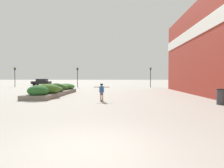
{
  "coord_description": "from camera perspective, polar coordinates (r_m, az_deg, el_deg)",
  "views": [
    {
      "loc": [
        0.8,
        -4.73,
        1.74
      ],
      "look_at": [
        -0.29,
        19.91,
        0.93
      ],
      "focal_mm": 32.0,
      "sensor_mm": 36.0,
      "label": 1
    }
  ],
  "objects": [
    {
      "name": "ground_plane",
      "position": [
        5.1,
        -6.96,
        -18.04
      ],
      "size": [
        300.0,
        300.0,
        0.0
      ],
      "primitive_type": "plane",
      "color": "#ADA89E"
    },
    {
      "name": "building_wall_right",
      "position": [
        17.98,
        28.09,
        10.8
      ],
      "size": [
        0.67,
        30.12,
        9.15
      ],
      "color": "maroon",
      "rests_on": "ground_plane"
    },
    {
      "name": "planter_box",
      "position": [
        20.46,
        -16.13,
        -1.61
      ],
      "size": [
        2.38,
        10.07,
        1.19
      ],
      "color": "slate",
      "rests_on": "ground_plane"
    },
    {
      "name": "skateboard",
      "position": [
        14.63,
        -2.98,
        -4.69
      ],
      "size": [
        0.2,
        0.65,
        0.09
      ],
      "rotation": [
        0.0,
        0.0,
        -0.03
      ],
      "color": "black",
      "rests_on": "ground_plane"
    },
    {
      "name": "skateboarder",
      "position": [
        14.56,
        -2.98,
        -1.68
      ],
      "size": [
        1.15,
        0.21,
        1.23
      ],
      "rotation": [
        0.0,
        0.0,
        -0.03
      ],
      "color": "tan",
      "rests_on": "skateboard"
    },
    {
      "name": "trash_bin",
      "position": [
        14.56,
        28.79,
        -3.22
      ],
      "size": [
        0.6,
        0.6,
        1.0
      ],
      "color": "#38383D",
      "rests_on": "ground_plane"
    },
    {
      "name": "car_leftmost",
      "position": [
        46.22,
        -19.5,
        0.55
      ],
      "size": [
        3.94,
        1.92,
        1.45
      ],
      "rotation": [
        0.0,
        0.0,
        1.57
      ],
      "color": "black",
      "rests_on": "ground_plane"
    },
    {
      "name": "car_center_left",
      "position": [
        43.42,
        23.81,
        0.5
      ],
      "size": [
        4.73,
        2.0,
        1.6
      ],
      "rotation": [
        0.0,
        0.0,
        1.57
      ],
      "color": "maroon",
      "rests_on": "ground_plane"
    },
    {
      "name": "traffic_light_left",
      "position": [
        36.23,
        -9.84,
        2.84
      ],
      "size": [
        0.28,
        0.3,
        3.48
      ],
      "color": "black",
      "rests_on": "ground_plane"
    },
    {
      "name": "traffic_light_right",
      "position": [
        36.09,
        10.97,
        2.88
      ],
      "size": [
        0.28,
        0.3,
        3.53
      ],
      "color": "black",
      "rests_on": "ground_plane"
    },
    {
      "name": "traffic_light_far_left",
      "position": [
        40.33,
        -26.03,
        2.64
      ],
      "size": [
        0.28,
        0.3,
        3.56
      ],
      "color": "black",
      "rests_on": "ground_plane"
    }
  ]
}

